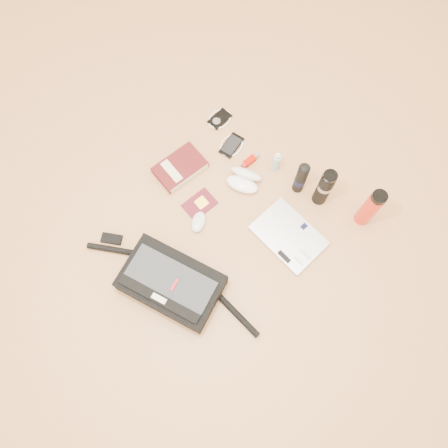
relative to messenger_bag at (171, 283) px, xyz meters
The scene contains 14 objects.
ground 0.28m from the messenger_bag, 88.46° to the left, with size 4.00×4.00×0.00m, color #B97F4D.
messenger_bag is the anchor object (origin of this frame).
laptop 0.55m from the messenger_bag, 62.19° to the left, with size 0.32×0.25×0.03m.
book 0.54m from the messenger_bag, 127.10° to the left, with size 0.19×0.25×0.04m.
passport 0.39m from the messenger_bag, 112.35° to the left, with size 0.13×0.16×0.01m.
mouse 0.30m from the messenger_bag, 108.05° to the left, with size 0.09×0.12×0.03m.
sunglasses_case 0.57m from the messenger_bag, 96.00° to the left, with size 0.18×0.16×0.09m.
ipod 0.84m from the messenger_bag, 115.18° to the left, with size 0.10×0.12×0.01m.
phone 0.71m from the messenger_bag, 107.99° to the left, with size 0.11×0.13×0.01m.
inhaler 0.68m from the messenger_bag, 98.55° to the left, with size 0.04×0.10×0.03m.
spray_bottle 0.71m from the messenger_bag, 89.34° to the left, with size 0.04×0.04×0.13m.
aerosol_can 0.71m from the messenger_bag, 78.01° to the left, with size 0.06×0.06×0.21m.
thermos_black 0.76m from the messenger_bag, 70.40° to the left, with size 0.08×0.08×0.24m.
thermos_red 0.88m from the messenger_bag, 58.86° to the left, with size 0.08×0.08×0.25m.
Camera 1 is at (0.39, -0.43, 1.82)m, focal length 35.00 mm.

